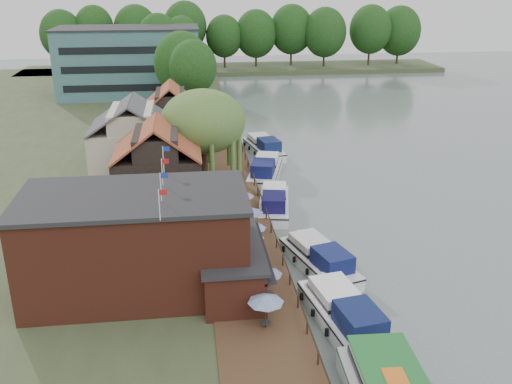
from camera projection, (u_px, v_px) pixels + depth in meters
name	position (u px, v px, depth m)	size (l,w,h in m)	color
ground	(353.00, 280.00, 43.90)	(260.00, 260.00, 0.00)	slate
land_bank	(47.00, 155.00, 72.67)	(50.00, 140.00, 1.00)	#384728
quay_deck	(237.00, 221.00, 51.86)	(6.00, 50.00, 0.10)	#47301E
quay_rail	(266.00, 213.00, 52.48)	(0.20, 49.00, 1.00)	black
pub	(165.00, 241.00, 39.68)	(20.00, 11.00, 7.30)	maroon
hotel_block	(129.00, 62.00, 103.65)	(25.40, 12.40, 12.30)	#38666B
cottage_a	(158.00, 166.00, 53.25)	(8.60, 7.60, 8.50)	black
cottage_b	(133.00, 139.00, 62.17)	(9.60, 8.60, 8.50)	beige
cottage_c	(171.00, 118.00, 70.97)	(7.60, 7.60, 8.50)	black
willow	(204.00, 140.00, 58.06)	(8.60, 8.60, 10.43)	#476B2D
umbrella_0	(266.00, 311.00, 35.73)	(2.30, 2.30, 2.38)	#1B4896
umbrella_1	(267.00, 282.00, 39.03)	(2.06, 2.06, 2.38)	navy
umbrella_2	(251.00, 264.00, 41.59)	(2.34, 2.34, 2.38)	navy
umbrella_3	(251.00, 246.00, 44.34)	(2.01, 2.01, 2.38)	navy
umbrella_4	(254.00, 235.00, 46.07)	(2.03, 2.03, 2.38)	#1C3F9B
umbrella_5	(250.00, 220.00, 48.98)	(2.34, 2.34, 2.38)	navy
umbrella_6	(243.00, 203.00, 52.61)	(2.12, 2.12, 2.38)	navy
cruiser_0	(345.00, 311.00, 37.49)	(3.50, 10.81, 2.66)	white
cruiser_1	(320.00, 255.00, 45.06)	(3.28, 10.15, 2.47)	white
cruiser_2	(274.00, 200.00, 56.23)	(3.24, 10.03, 2.44)	white
cruiser_3	(265.00, 167.00, 65.32)	(3.48, 10.74, 2.64)	white
cruiser_4	(264.00, 145.00, 74.16)	(3.35, 10.35, 2.53)	white
swan	(384.00, 356.00, 34.82)	(0.44, 0.44, 0.44)	white
bank_tree_0	(194.00, 87.00, 78.50)	(6.45, 6.45, 12.93)	#143811
bank_tree_1	(183.00, 76.00, 85.74)	(8.38, 8.38, 13.35)	#143811
bank_tree_2	(186.00, 74.00, 94.50)	(8.09, 8.09, 11.18)	#143811
bank_tree_3	(159.00, 50.00, 111.82)	(7.95, 7.95, 14.16)	#143811
bank_tree_4	(170.00, 51.00, 118.39)	(6.89, 6.89, 12.02)	#143811
bank_tree_5	(182.00, 45.00, 126.19)	(7.47, 7.47, 12.70)	#143811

